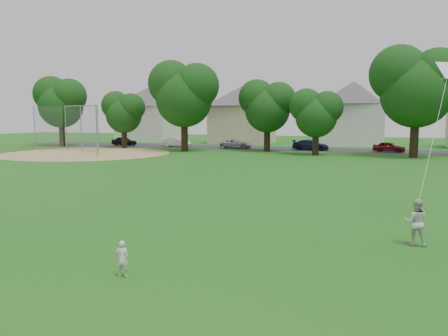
% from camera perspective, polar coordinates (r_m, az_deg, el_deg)
% --- Properties ---
extents(ground, '(160.00, 160.00, 0.00)m').
position_cam_1_polar(ground, '(12.36, -1.24, -11.77)').
color(ground, '#195C15').
rests_on(ground, ground).
extents(street, '(90.00, 7.00, 0.01)m').
position_cam_1_polar(street, '(53.22, 15.65, 2.21)').
color(street, '#2D2D30').
rests_on(street, ground).
extents(dirt_infield, '(18.00, 18.00, 0.02)m').
position_cam_1_polar(dirt_infield, '(49.48, -17.53, 1.84)').
color(dirt_infield, '#9E7F51').
rests_on(dirt_infield, ground).
extents(toddler, '(0.38, 0.30, 0.91)m').
position_cam_1_polar(toddler, '(11.21, -13.15, -11.44)').
color(toddler, silver).
rests_on(toddler, ground).
extents(older_boy, '(0.70, 0.55, 1.44)m').
position_cam_1_polar(older_boy, '(14.64, 23.77, -6.48)').
color(older_boy, beige).
rests_on(older_boy, ground).
extents(kite, '(1.14, 2.62, 6.34)m').
position_cam_1_polar(kite, '(16.44, 25.77, 4.04)').
color(kite, white).
rests_on(kite, ground).
extents(baseball_backstop, '(11.30, 4.86, 5.18)m').
position_cam_1_polar(baseball_backstop, '(52.22, -18.67, 4.87)').
color(baseball_backstop, gray).
rests_on(baseball_backstop, ground).
extents(tree_row, '(83.56, 9.16, 11.12)m').
position_cam_1_polar(tree_row, '(47.06, 18.62, 9.26)').
color(tree_row, black).
rests_on(tree_row, ground).
extents(parked_cars, '(55.25, 2.27, 1.24)m').
position_cam_1_polar(parked_cars, '(52.50, 12.45, 2.90)').
color(parked_cars, black).
rests_on(parked_cars, ground).
extents(house_row, '(76.87, 13.07, 10.49)m').
position_cam_1_polar(house_row, '(63.13, 15.75, 7.55)').
color(house_row, silver).
rests_on(house_row, ground).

